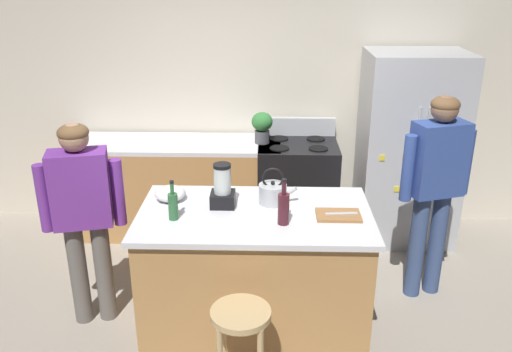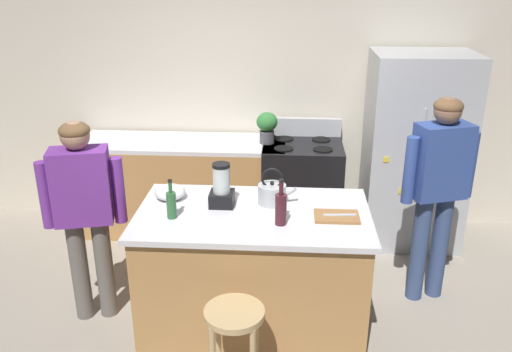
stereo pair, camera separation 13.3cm
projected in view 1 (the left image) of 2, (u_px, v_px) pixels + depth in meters
name	position (u px, v px, depth m)	size (l,w,h in m)	color
ground_plane	(255.00, 326.00, 3.99)	(14.00, 14.00, 0.00)	#9E9384
back_wall	(261.00, 92.00, 5.31)	(8.00, 0.10, 2.70)	beige
kitchen_island	(255.00, 271.00, 3.82)	(1.61, 0.92, 0.95)	#B7844C
back_counter_run	(179.00, 187.00, 5.28)	(2.00, 0.64, 0.95)	#B7844C
refrigerator	(409.00, 149.00, 5.02)	(0.90, 0.73, 1.82)	#B7BABF
stove_range	(297.00, 188.00, 5.22)	(0.76, 0.65, 1.13)	black
person_by_island_left	(83.00, 207.00, 3.74)	(0.59, 0.31, 1.55)	#66605B
person_by_sink_right	(435.00, 179.00, 4.05)	(0.59, 0.33, 1.66)	#384C7A
bar_stool	(241.00, 331.00, 3.13)	(0.36, 0.36, 0.66)	tan
potted_plant	(262.00, 125.00, 5.02)	(0.20, 0.20, 0.30)	#4C4C51
blender_appliance	(223.00, 189.00, 3.70)	(0.17, 0.17, 0.31)	black
bottle_wine	(284.00, 208.00, 3.44)	(0.08, 0.08, 0.32)	#471923
bottle_olive_oil	(173.00, 205.00, 3.51)	(0.07, 0.07, 0.28)	#2D6638
mixing_bowl	(170.00, 193.00, 3.82)	(0.22, 0.22, 0.10)	white
tea_kettle	(273.00, 193.00, 3.76)	(0.28, 0.20, 0.27)	#B7BABF
cutting_board	(338.00, 215.00, 3.58)	(0.30, 0.20, 0.02)	#9E6B3D
chef_knife	(341.00, 214.00, 3.57)	(0.22, 0.03, 0.01)	#B7BABF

